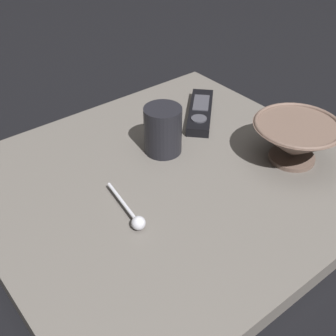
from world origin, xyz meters
TOP-DOWN VIEW (x-y plane):
  - ground_plane at (0.00, 0.00)m, footprint 6.00×6.00m
  - table at (0.00, 0.00)m, footprint 0.66×0.60m
  - cereal_bowl at (0.21, -0.10)m, footprint 0.16×0.16m
  - coffee_mug at (0.04, 0.07)m, footprint 0.07×0.07m
  - teaspoon at (-0.12, -0.06)m, footprint 0.03×0.12m
  - tv_remote_near at (0.19, 0.12)m, footprint 0.16×0.16m

SIDE VIEW (x-z plane):
  - ground_plane at x=0.00m, z-range 0.00..0.00m
  - table at x=0.00m, z-range 0.00..0.03m
  - tv_remote_near at x=0.19m, z-range 0.03..0.05m
  - teaspoon at x=-0.12m, z-range 0.03..0.05m
  - cereal_bowl at x=0.21m, z-range 0.03..0.11m
  - coffee_mug at x=0.04m, z-range 0.03..0.12m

